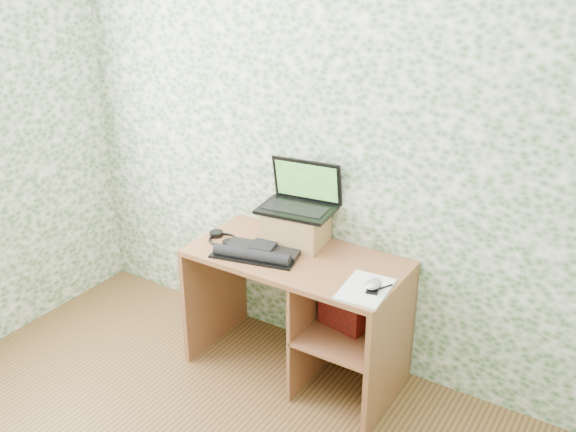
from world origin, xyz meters
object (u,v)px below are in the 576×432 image
Objects in this scene: desk at (311,300)px; riser at (296,227)px; keyboard at (258,252)px; notepad at (365,289)px; laptop at (301,198)px.

desk is 0.42m from riser.
keyboard is 0.66m from notepad.
notepad is (0.66, -0.02, -0.02)m from keyboard.
laptop reaches higher than desk.
keyboard is (-0.09, -0.26, -0.07)m from riser.
keyboard is at bearing -109.07° from riser.
laptop is at bearing 145.50° from notepad.
laptop is at bearing 90.00° from riser.
desk is at bearing -50.48° from laptop.
riser is at bearing 145.59° from desk.
riser reaches higher than desk.
desk is 0.41m from keyboard.
laptop is 0.39m from keyboard.
laptop reaches higher than notepad.
desk is 0.58m from laptop.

